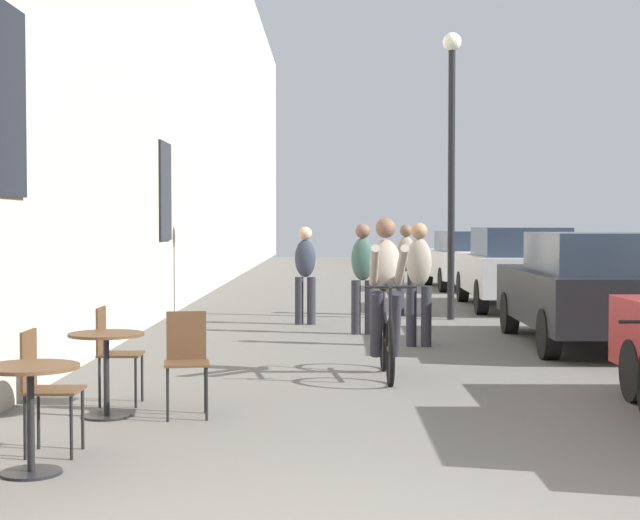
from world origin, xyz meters
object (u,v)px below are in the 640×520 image
at_px(cyclist_on_bicycle, 386,301).
at_px(pedestrian_far, 305,270).
at_px(pedestrian_furthest, 406,264).
at_px(parked_car_second, 590,287).
at_px(cafe_chair_near_toward_street, 43,382).
at_px(cafe_table_mid, 106,356).
at_px(parked_car_fourth, 466,259).
at_px(cafe_chair_mid_toward_wall, 187,356).
at_px(street_lamp, 452,138).
at_px(pedestrian_mid, 363,272).
at_px(pedestrian_near, 419,277).
at_px(cafe_table_near, 31,395).
at_px(cafe_chair_mid_toward_street, 113,348).
at_px(parked_car_third, 515,266).

relative_size(cyclist_on_bicycle, pedestrian_far, 1.10).
xyz_separation_m(pedestrian_furthest, parked_car_second, (2.12, -4.41, -0.12)).
relative_size(cafe_chair_near_toward_street, cafe_table_mid, 1.24).
relative_size(cyclist_on_bicycle, parked_car_fourth, 0.42).
xyz_separation_m(cafe_chair_near_toward_street, cafe_chair_mid_toward_wall, (0.81, 1.42, 0.00)).
distance_m(cafe_table_mid, parked_car_second, 7.28).
bearing_deg(cafe_chair_mid_toward_wall, cyclist_on_bicycle, 50.73).
distance_m(cafe_chair_mid_toward_wall, street_lamp, 9.47).
relative_size(pedestrian_mid, street_lamp, 0.34).
xyz_separation_m(cafe_table_mid, cyclist_on_bicycle, (2.51, 2.32, 0.29)).
bearing_deg(pedestrian_mid, pedestrian_furthest, 73.73).
distance_m(pedestrian_far, parked_car_second, 4.80).
distance_m(cyclist_on_bicycle, pedestrian_far, 5.48).
relative_size(cyclist_on_bicycle, pedestrian_near, 1.06).
height_order(cafe_chair_mid_toward_wall, parked_car_second, parked_car_second).
relative_size(cafe_table_near, pedestrian_near, 0.43).
relative_size(cafe_table_near, cafe_chair_mid_toward_street, 0.81).
bearing_deg(cafe_chair_mid_toward_street, cafe_table_mid, -82.62).
bearing_deg(cyclist_on_bicycle, cafe_table_near, -121.40).
height_order(cafe_chair_mid_toward_street, pedestrian_far, pedestrian_far).
height_order(cafe_chair_near_toward_street, pedestrian_near, pedestrian_near).
bearing_deg(pedestrian_far, cafe_chair_mid_toward_wall, -96.21).
height_order(cafe_chair_mid_toward_street, pedestrian_furthest, pedestrian_furthest).
xyz_separation_m(cyclist_on_bicycle, parked_car_third, (3.00, 8.49, 0.01)).
xyz_separation_m(street_lamp, parked_car_fourth, (1.38, 7.99, -2.35)).
relative_size(pedestrian_near, pedestrian_mid, 1.01).
relative_size(cafe_chair_mid_toward_wall, parked_car_fourth, 0.21).
bearing_deg(cyclist_on_bicycle, cafe_chair_mid_toward_wall, -129.27).
distance_m(cafe_chair_near_toward_street, parked_car_third, 13.41).
xyz_separation_m(street_lamp, parked_car_third, (1.53, 2.25, -2.29)).
distance_m(cafe_table_mid, parked_car_third, 12.14).
height_order(pedestrian_near, parked_car_third, pedestrian_near).
xyz_separation_m(pedestrian_near, parked_car_third, (2.42, 5.97, -0.12)).
bearing_deg(parked_car_fourth, parked_car_third, -88.53).
distance_m(pedestrian_far, parked_car_third, 5.07).
distance_m(pedestrian_mid, pedestrian_furthest, 3.12).
relative_size(cafe_chair_near_toward_street, pedestrian_furthest, 0.55).
bearing_deg(cyclist_on_bicycle, cafe_chair_mid_toward_street, -146.13).
distance_m(cafe_table_mid, pedestrian_near, 5.76).
bearing_deg(pedestrian_far, pedestrian_furthest, 41.96).
relative_size(pedestrian_far, pedestrian_furthest, 0.98).
xyz_separation_m(cyclist_on_bicycle, street_lamp, (1.47, 6.24, 2.30)).
distance_m(cafe_chair_mid_toward_wall, pedestrian_mid, 6.46).
bearing_deg(cafe_table_near, parked_car_third, 66.30).
bearing_deg(parked_car_fourth, pedestrian_near, -100.96).
xyz_separation_m(cafe_chair_near_toward_street, parked_car_third, (5.65, 12.16, 0.30)).
bearing_deg(pedestrian_near, cafe_chair_mid_toward_street, -126.71).
height_order(cafe_chair_near_toward_street, parked_car_fourth, parked_car_fourth).
relative_size(cafe_chair_mid_toward_street, pedestrian_far, 0.56).
relative_size(cafe_table_mid, cafe_chair_mid_toward_wall, 0.81).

